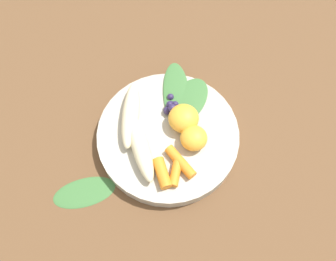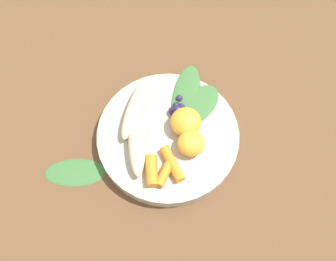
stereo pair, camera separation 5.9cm
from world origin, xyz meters
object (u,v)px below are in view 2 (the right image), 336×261
(orange_segment_near, at_px, (186,123))
(banana_peeled_left, at_px, (137,140))
(banana_peeled_right, at_px, (136,108))
(kale_leaf_stray, at_px, (76,174))
(bowl, at_px, (168,136))

(orange_segment_near, bearing_deg, banana_peeled_left, -91.68)
(banana_peeled_right, relative_size, orange_segment_near, 2.43)
(banana_peeled_left, bearing_deg, kale_leaf_stray, -69.84)
(banana_peeled_left, bearing_deg, banana_peeled_right, -179.81)
(banana_peeled_left, height_order, kale_leaf_stray, banana_peeled_left)
(bowl, height_order, banana_peeled_right, banana_peeled_right)
(kale_leaf_stray, bearing_deg, banana_peeled_right, -134.58)
(banana_peeled_left, distance_m, banana_peeled_right, 0.06)
(bowl, bearing_deg, banana_peeled_left, -90.29)
(bowl, xyz_separation_m, banana_peeled_right, (-0.06, -0.04, 0.03))
(kale_leaf_stray, bearing_deg, bowl, -158.67)
(bowl, relative_size, orange_segment_near, 4.71)
(banana_peeled_left, relative_size, orange_segment_near, 2.43)
(banana_peeled_left, distance_m, kale_leaf_stray, 0.12)
(bowl, height_order, orange_segment_near, orange_segment_near)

